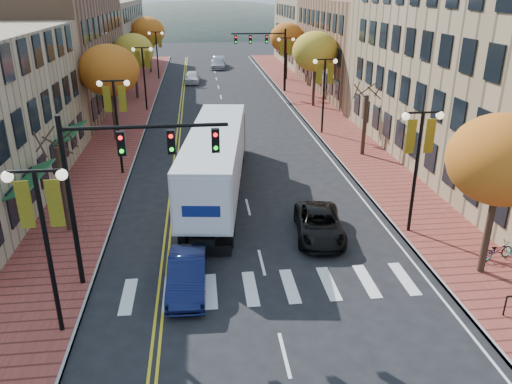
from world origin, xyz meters
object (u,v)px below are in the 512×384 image
object	(u,v)px
semi_truck	(218,154)
navy_sedan	(187,275)
black_suv	(319,224)
bicycle	(497,250)

from	to	relation	value
semi_truck	navy_sedan	bearing A→B (deg)	-92.08
semi_truck	black_suv	world-z (taller)	semi_truck
navy_sedan	bicycle	distance (m)	13.41
semi_truck	navy_sedan	distance (m)	10.32
bicycle	semi_truck	bearing A→B (deg)	38.91
navy_sedan	black_suv	xyz separation A→B (m)	(6.24, 3.92, -0.03)
bicycle	navy_sedan	bearing A→B (deg)	80.47
navy_sedan	black_suv	size ratio (longest dim) A/B	0.88
navy_sedan	bicycle	world-z (taller)	navy_sedan
semi_truck	bicycle	bearing A→B (deg)	-31.23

